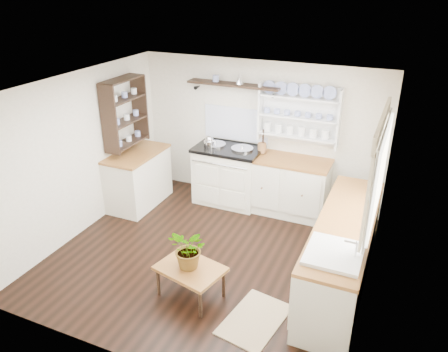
{
  "coord_description": "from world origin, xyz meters",
  "views": [
    {
      "loc": [
        2.14,
        -4.43,
        3.46
      ],
      "look_at": [
        0.1,
        0.25,
        1.1
      ],
      "focal_mm": 35.0,
      "sensor_mm": 36.0,
      "label": 1
    }
  ],
  "objects": [
    {
      "name": "floor",
      "position": [
        0.0,
        0.0,
        0.0
      ],
      "size": [
        4.0,
        3.8,
        0.01
      ],
      "primitive_type": "cube",
      "color": "black",
      "rests_on": "ground"
    },
    {
      "name": "wall_back",
      "position": [
        0.0,
        1.9,
        1.15
      ],
      "size": [
        4.0,
        0.02,
        2.3
      ],
      "primitive_type": "cube",
      "color": "beige",
      "rests_on": "ground"
    },
    {
      "name": "wall_right",
      "position": [
        2.0,
        0.0,
        1.15
      ],
      "size": [
        0.02,
        3.8,
        2.3
      ],
      "primitive_type": "cube",
      "color": "beige",
      "rests_on": "ground"
    },
    {
      "name": "wall_left",
      "position": [
        -2.0,
        0.0,
        1.15
      ],
      "size": [
        0.02,
        3.8,
        2.3
      ],
      "primitive_type": "cube",
      "color": "beige",
      "rests_on": "ground"
    },
    {
      "name": "ceiling",
      "position": [
        0.0,
        0.0,
        2.3
      ],
      "size": [
        4.0,
        3.8,
        0.01
      ],
      "primitive_type": "cube",
      "color": "white",
      "rests_on": "wall_back"
    },
    {
      "name": "window",
      "position": [
        1.95,
        0.15,
        1.56
      ],
      "size": [
        0.08,
        1.55,
        1.22
      ],
      "color": "white",
      "rests_on": "wall_right"
    },
    {
      "name": "aga_cooker",
      "position": [
        -0.4,
        1.57,
        0.48
      ],
      "size": [
        1.07,
        0.74,
        0.98
      ],
      "color": "white",
      "rests_on": "floor"
    },
    {
      "name": "back_cabinets",
      "position": [
        0.6,
        1.6,
        0.46
      ],
      "size": [
        1.27,
        0.63,
        0.9
      ],
      "color": "silver",
      "rests_on": "floor"
    },
    {
      "name": "right_cabinets",
      "position": [
        1.7,
        0.1,
        0.46
      ],
      "size": [
        0.62,
        2.43,
        0.9
      ],
      "color": "silver",
      "rests_on": "floor"
    },
    {
      "name": "belfast_sink",
      "position": [
        1.7,
        -0.65,
        0.8
      ],
      "size": [
        0.55,
        0.6,
        0.45
      ],
      "color": "white",
      "rests_on": "right_cabinets"
    },
    {
      "name": "left_cabinets",
      "position": [
        -1.7,
        0.9,
        0.46
      ],
      "size": [
        0.62,
        1.13,
        0.9
      ],
      "color": "silver",
      "rests_on": "floor"
    },
    {
      "name": "plate_rack",
      "position": [
        0.65,
        1.86,
        1.56
      ],
      "size": [
        1.2,
        0.22,
        0.9
      ],
      "color": "white",
      "rests_on": "wall_back"
    },
    {
      "name": "high_shelf",
      "position": [
        -0.4,
        1.78,
        1.91
      ],
      "size": [
        1.5,
        0.29,
        0.16
      ],
      "color": "black",
      "rests_on": "wall_back"
    },
    {
      "name": "left_shelving",
      "position": [
        -1.84,
        0.9,
        1.55
      ],
      "size": [
        0.28,
        0.8,
        1.05
      ],
      "primitive_type": "cube",
      "color": "black",
      "rests_on": "wall_left"
    },
    {
      "name": "kettle",
      "position": [
        -0.68,
        1.45,
        1.04
      ],
      "size": [
        0.17,
        0.17,
        0.21
      ],
      "primitive_type": null,
      "color": "silver",
      "rests_on": "aga_cooker"
    },
    {
      "name": "utensil_crock",
      "position": [
        0.13,
        1.68,
        0.99
      ],
      "size": [
        0.13,
        0.13,
        0.16
      ],
      "primitive_type": "cylinder",
      "color": "brown",
      "rests_on": "back_cabinets"
    },
    {
      "name": "center_table",
      "position": [
        0.15,
        -0.82,
        0.36
      ],
      "size": [
        0.84,
        0.68,
        0.4
      ],
      "rotation": [
        0.0,
        0.0,
        -0.23
      ],
      "color": "brown",
      "rests_on": "floor"
    },
    {
      "name": "potted_plant",
      "position": [
        0.15,
        -0.82,
        0.65
      ],
      "size": [
        0.58,
        0.56,
        0.5
      ],
      "primitive_type": "imported",
      "rotation": [
        0.0,
        0.0,
        -0.54
      ],
      "color": "#3F7233",
      "rests_on": "center_table"
    },
    {
      "name": "floor_rug",
      "position": [
        0.98,
        -0.91,
        0.01
      ],
      "size": [
        0.68,
        0.93,
        0.02
      ],
      "primitive_type": "cube",
      "rotation": [
        0.0,
        0.0,
        -0.17
      ],
      "color": "#968357",
      "rests_on": "floor"
    }
  ]
}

